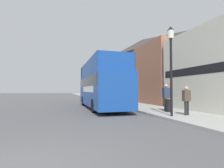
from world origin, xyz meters
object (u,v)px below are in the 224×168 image
Objects in this scene: lamp_post_nearest at (171,54)px; lamp_post_third at (99,79)px; pedestrian_third at (166,95)px; litter_bin at (169,104)px; parked_car_ahead_of_bus at (91,96)px; pedestrian_second at (186,98)px; lamp_post_second at (118,70)px; tour_bus at (101,88)px.

lamp_post_nearest is 1.10× the size of lamp_post_third.
litter_bin is at bearing -107.27° from pedestrian_third.
parked_car_ahead_of_bus reaches higher than litter_bin.
pedestrian_second is 1.59m from litter_bin.
lamp_post_second reaches higher than parked_car_ahead_of_bus.
pedestrian_second is 0.32× the size of lamp_post_second.
lamp_post_second is at bearing 98.61° from pedestrian_third.
lamp_post_second is (-1.05, 6.95, 2.35)m from pedestrian_third.
litter_bin is (2.61, -13.53, -0.09)m from parked_car_ahead_of_bus.
parked_car_ahead_of_bus is 0.80× the size of lamp_post_second.
lamp_post_nearest reaches higher than pedestrian_third.
lamp_post_second is 1.13× the size of lamp_post_third.
pedestrian_third reaches higher than pedestrian_second.
parked_car_ahead_of_bus is 15.27m from pedestrian_second.
pedestrian_third is at bearing -79.23° from parked_car_ahead_of_bus.
lamp_post_second is at bearing 47.26° from tour_bus.
pedestrian_second is 18.22m from lamp_post_third.
litter_bin is (0.90, -16.57, -2.59)m from lamp_post_third.
parked_car_ahead_of_bus is 2.52× the size of pedestrian_second.
tour_bus is 6.11× the size of pedestrian_second.
parked_car_ahead_of_bus is (0.71, 8.57, -1.04)m from tour_bus.
lamp_post_nearest is at bearing -117.92° from pedestrian_third.
pedestrian_third is 3.30m from lamp_post_nearest.
pedestrian_third is (3.48, -4.40, -0.53)m from tour_bus.
parked_car_ahead_of_bus is at bearing 105.99° from lamp_post_second.
pedestrian_third is at bearing 72.73° from litter_bin.
tour_bus is 5.64m from pedestrian_third.
lamp_post_third is (1.71, 3.04, 2.50)m from parked_car_ahead_of_bus.
parked_car_ahead_of_bus is at bearing 96.27° from lamp_post_nearest.
litter_bin is (-0.17, -0.55, -0.60)m from pedestrian_third.
parked_car_ahead_of_bus is 4.50× the size of litter_bin.
pedestrian_third reaches higher than litter_bin.
litter_bin is (3.31, -4.95, -1.13)m from tour_bus.
litter_bin is (0.95, 1.56, -2.86)m from lamp_post_nearest.
pedestrian_second reaches higher than litter_bin.
pedestrian_second is 9.39m from lamp_post_second.
pedestrian_second is at bearing -81.23° from parked_car_ahead_of_bus.
lamp_post_second is at bearing -89.88° from lamp_post_third.
pedestrian_third is 0.37× the size of lamp_post_nearest.
lamp_post_second is 9.07m from lamp_post_third.
pedestrian_third is 16.17m from lamp_post_third.
pedestrian_second is (3.38, -6.46, -0.65)m from tour_bus.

